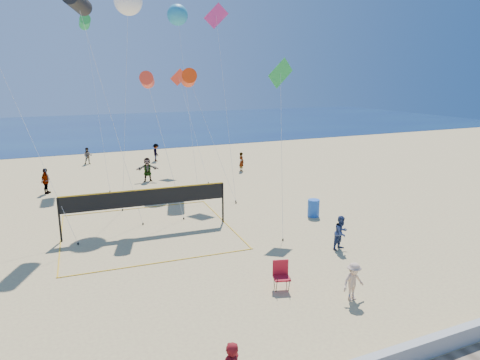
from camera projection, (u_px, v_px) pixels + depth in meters
name	position (u px, v px, depth m)	size (l,w,h in m)	color
ground	(256.00, 335.00, 13.69)	(120.00, 120.00, 0.00)	#CDB974
ocean	(87.00, 128.00, 68.78)	(140.00, 50.00, 0.03)	#101E4D
bystander_a	(341.00, 233.00, 20.34)	(0.81, 0.63, 1.67)	navy
bystander_b	(353.00, 282.00, 15.71)	(0.95, 0.54, 1.46)	#D3AC8D
far_person_0	(46.00, 181.00, 30.06)	(1.07, 0.44, 1.82)	gray
far_person_1	(147.00, 170.00, 33.61)	(1.75, 0.56, 1.88)	gray
far_person_2	(241.00, 162.00, 37.25)	(0.61, 0.40, 1.66)	gray
far_person_3	(88.00, 156.00, 40.19)	(0.77, 0.60, 1.58)	gray
far_person_4	(156.00, 152.00, 41.62)	(1.11, 0.64, 1.72)	gray
camp_chair	(281.00, 273.00, 16.55)	(0.75, 0.87, 1.27)	#B21422
trash_barrel	(314.00, 208.00, 25.21)	(0.68, 0.68, 1.02)	blue
volleyball_net	(146.00, 203.00, 22.55)	(9.23, 9.09, 2.34)	black
kite_1	(77.00, 2.00, 22.62)	(3.18, 3.97, 12.52)	black
kite_2	(147.00, 80.00, 24.02)	(1.99, 2.82, 8.38)	#FF3F27
kite_4	(281.00, 81.00, 23.43)	(2.58, 3.82, 9.09)	green
kite_5	(217.00, 26.00, 30.10)	(1.76, 5.91, 13.12)	#C92F7F
kite_6	(128.00, 1.00, 26.23)	(2.66, 3.63, 13.44)	white
kite_7	(177.00, 15.00, 33.11)	(2.12, 7.61, 13.51)	teal
kite_8	(85.00, 22.00, 33.05)	(0.87, 7.10, 12.70)	green
kite_9	(180.00, 84.00, 37.09)	(1.47, 7.25, 8.75)	#FF3F27
kite_10	(189.00, 78.00, 30.17)	(2.32, 6.33, 8.65)	#FE3D0B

